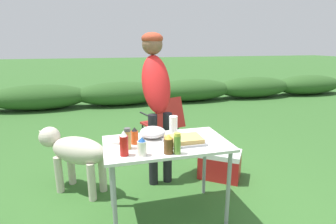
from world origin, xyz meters
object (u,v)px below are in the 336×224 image
ketchup_bottle (124,144)px  camp_chair_green_behind_table (164,121)px  beer_bottle (168,144)px  folding_table (166,150)px  paper_cup_stack (173,125)px  relish_jar (177,144)px  hot_sauce_bottle (135,136)px  mixing_bowl (153,132)px  cooler_box (220,164)px  standing_person_in_navy_coat (156,88)px  food_tray (184,140)px  dog (74,151)px  plate_stack (120,140)px  spice_jar (127,139)px  mayo_bottle (142,147)px

ketchup_bottle → camp_chair_green_behind_table: size_ratio=0.25×
ketchup_bottle → beer_bottle: 0.35m
folding_table → paper_cup_stack: (0.12, 0.20, 0.17)m
relish_jar → hot_sauce_bottle: 0.42m
camp_chair_green_behind_table → ketchup_bottle: bearing=-131.2°
mixing_bowl → cooler_box: mixing_bowl is taller
camp_chair_green_behind_table → paper_cup_stack: bearing=-118.0°
mixing_bowl → cooler_box: bearing=23.2°
camp_chair_green_behind_table → cooler_box: bearing=-84.0°
hot_sauce_bottle → standing_person_in_navy_coat: (0.35, 0.70, 0.30)m
food_tray → dog: (-1.00, 0.74, -0.30)m
relish_jar → dog: relish_jar is taller
dog → paper_cup_stack: bearing=-79.9°
ketchup_bottle → cooler_box: size_ratio=0.36×
plate_stack → standing_person_in_navy_coat: (0.47, 0.60, 0.36)m
beer_bottle → hot_sauce_bottle: 0.36m
food_tray → paper_cup_stack: bearing=95.5°
standing_person_in_navy_coat → food_tray: bearing=-90.0°
beer_bottle → dog: beer_bottle is taller
food_tray → mixing_bowl: mixing_bowl is taller
folding_table → standing_person_in_navy_coat: size_ratio=0.64×
hot_sauce_bottle → camp_chair_green_behind_table: size_ratio=0.18×
plate_stack → beer_bottle: bearing=-46.8°
mixing_bowl → camp_chair_green_behind_table: (0.45, 1.40, -0.32)m
ketchup_bottle → beer_bottle: bearing=-8.2°
spice_jar → camp_chair_green_behind_table: bearing=66.3°
cooler_box → folding_table: bearing=69.9°
ketchup_bottle → dog: 1.06m
plate_stack → spice_jar: spice_jar is taller
hot_sauce_bottle → cooler_box: 1.36m
standing_person_in_navy_coat → mayo_bottle: bearing=-113.9°
ketchup_bottle → camp_chair_green_behind_table: (0.75, 1.75, -0.37)m
mayo_bottle → ketchup_bottle: bearing=165.0°
plate_stack → hot_sauce_bottle: size_ratio=1.38×
folding_table → plate_stack: 0.43m
relish_jar → standing_person_in_navy_coat: (0.05, 1.01, 0.29)m
relish_jar → spice_jar: size_ratio=0.98×
food_tray → cooler_box: food_tray is taller
hot_sauce_bottle → plate_stack: bearing=140.4°
dog → camp_chair_green_behind_table: camp_chair_green_behind_table is taller
dog → cooler_box: bearing=-58.1°
mayo_bottle → camp_chair_green_behind_table: bearing=70.9°
spice_jar → food_tray: bearing=-0.0°
mayo_bottle → cooler_box: mayo_bottle is taller
relish_jar → spice_jar: 0.42m
food_tray → cooler_box: bearing=42.2°
standing_person_in_navy_coat → camp_chair_green_behind_table: 1.08m
folding_table → spice_jar: size_ratio=6.12×
folding_table → dog: bearing=141.3°
relish_jar → spice_jar: spice_jar is taller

